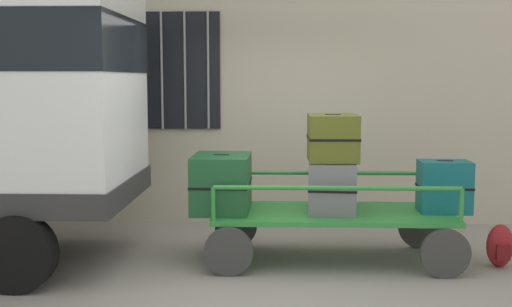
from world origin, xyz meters
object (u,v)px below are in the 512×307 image
object	(u,v)px
suitcase_midleft_middle	(333,138)
backpack	(500,246)
suitcase_left_bottom	(222,183)
suitcase_center_bottom	(444,187)
luggage_cart	(332,221)
suitcase_midleft_bottom	(332,186)

from	to	relation	value
suitcase_midleft_middle	backpack	xyz separation A→B (m)	(1.68, -0.21, -1.07)
suitcase_left_bottom	backpack	distance (m)	2.90
suitcase_center_bottom	luggage_cart	bearing A→B (deg)	179.93
luggage_cart	backpack	size ratio (longest dim) A/B	5.80
suitcase_left_bottom	suitcase_midleft_bottom	world-z (taller)	suitcase_left_bottom
backpack	suitcase_midleft_middle	bearing A→B (deg)	172.99
luggage_cart	suitcase_midleft_bottom	size ratio (longest dim) A/B	3.33
suitcase_midleft_bottom	backpack	bearing A→B (deg)	-6.82
suitcase_midleft_bottom	suitcase_left_bottom	bearing A→B (deg)	-178.27
suitcase_center_bottom	backpack	size ratio (longest dim) A/B	1.22
suitcase_midleft_bottom	suitcase_midleft_middle	world-z (taller)	suitcase_midleft_middle
suitcase_midleft_bottom	suitcase_center_bottom	distance (m)	1.15
suitcase_midleft_middle	suitcase_center_bottom	distance (m)	1.25
suitcase_midleft_bottom	backpack	world-z (taller)	suitcase_midleft_bottom
luggage_cart	backpack	xyz separation A→B (m)	(1.68, -0.17, -0.21)
suitcase_left_bottom	suitcase_center_bottom	distance (m)	2.30
suitcase_left_bottom	suitcase_center_bottom	world-z (taller)	suitcase_left_bottom
suitcase_left_bottom	suitcase_midleft_bottom	bearing A→B (deg)	1.73
luggage_cart	backpack	distance (m)	1.71
suitcase_center_bottom	backpack	distance (m)	0.81
luggage_cart	suitcase_midleft_bottom	bearing A→B (deg)	90.00
suitcase_midleft_middle	backpack	size ratio (longest dim) A/B	1.37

